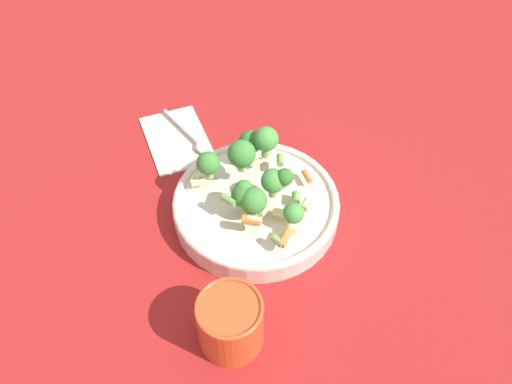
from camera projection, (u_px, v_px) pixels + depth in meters
ground_plane at (256, 213)px, 0.82m from camera, size 3.00×3.00×0.00m
bowl at (256, 205)px, 0.80m from camera, size 0.27×0.27×0.04m
pasta_salad at (253, 173)px, 0.76m from camera, size 0.20×0.20×0.08m
cup at (230, 322)px, 0.64m from camera, size 0.09×0.09×0.09m
napkin at (177, 139)px, 0.93m from camera, size 0.20×0.17×0.01m
spoon at (195, 139)px, 0.92m from camera, size 0.12×0.12×0.01m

